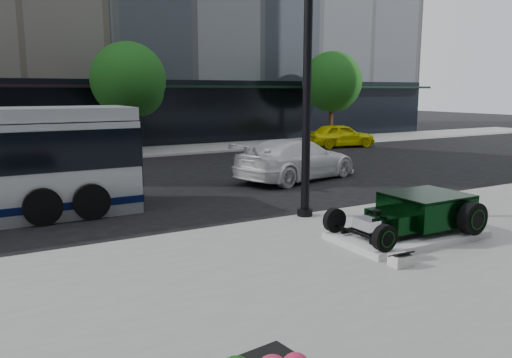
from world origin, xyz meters
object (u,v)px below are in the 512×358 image
yellow_taxi (340,135)px  white_sedan (297,159)px  hot_rod (419,211)px  lamppost (307,85)px

yellow_taxi → white_sedan: bearing=144.3°
hot_rod → yellow_taxi: 19.11m
hot_rod → yellow_taxi: yellow_taxi is taller
hot_rod → lamppost: size_ratio=0.44×
white_sedan → yellow_taxi: white_sedan is taller
white_sedan → yellow_taxi: size_ratio=1.29×
white_sedan → lamppost: bearing=133.7°
lamppost → yellow_taxi: 17.84m
lamppost → yellow_taxi: lamppost is taller
hot_rod → white_sedan: (2.04, 7.95, 0.08)m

